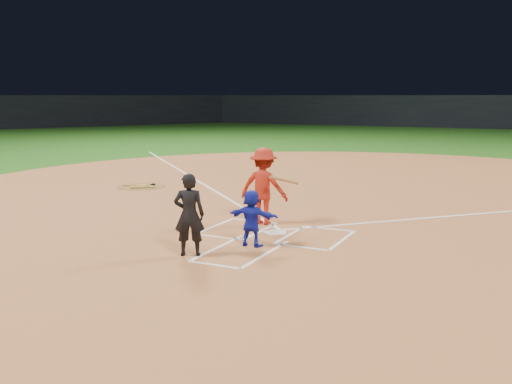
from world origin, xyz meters
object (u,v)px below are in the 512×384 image
at_px(home_plate, 275,232).
at_px(umpire, 189,215).
at_px(catcher, 252,218).
at_px(batter_at_plate, 264,186).
at_px(on_deck_circle, 141,187).

distance_m(home_plate, umpire, 2.68).
height_order(catcher, batter_at_plate, batter_at_plate).
bearing_deg(umpire, catcher, -148.61).
relative_size(home_plate, umpire, 0.37).
xyz_separation_m(home_plate, umpire, (-0.76, -2.44, 0.81)).
distance_m(catcher, batter_at_plate, 2.17).
bearing_deg(batter_at_plate, on_deck_circle, 151.61).
relative_size(home_plate, batter_at_plate, 0.32).
distance_m(home_plate, on_deck_circle, 8.06).
bearing_deg(catcher, on_deck_circle, -38.22).
xyz_separation_m(on_deck_circle, umpire, (6.16, -6.58, 0.81)).
relative_size(catcher, umpire, 0.73).
relative_size(umpire, batter_at_plate, 0.88).
distance_m(home_plate, catcher, 1.40).
xyz_separation_m(catcher, umpire, (-0.78, -1.17, 0.22)).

